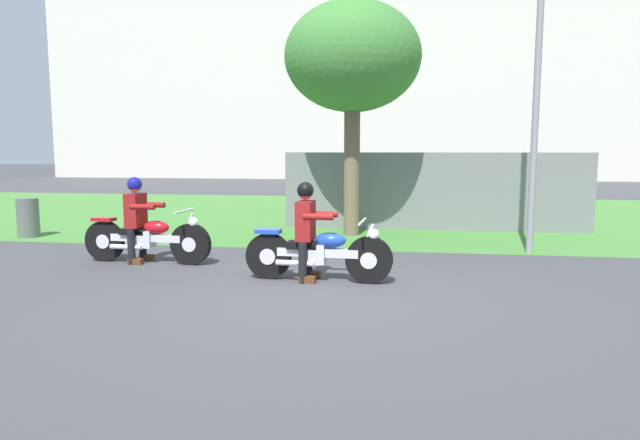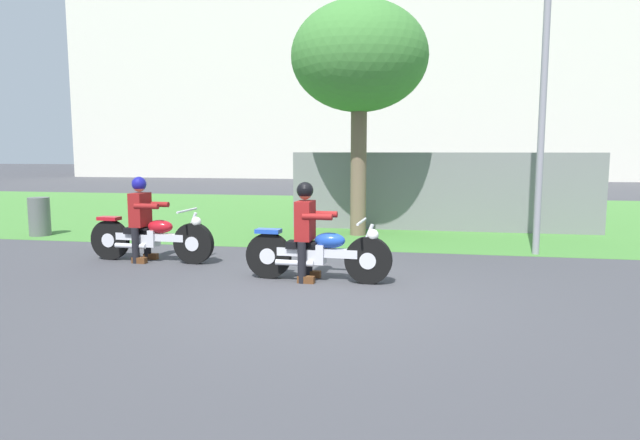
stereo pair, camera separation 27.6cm
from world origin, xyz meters
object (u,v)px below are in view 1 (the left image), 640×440
at_px(motorcycle_follow, 147,239).
at_px(trash_can, 28,218).
at_px(rider_lead, 307,223).
at_px(motorcycle_lead, 318,253).
at_px(rider_follow, 137,213).
at_px(tree_roadside, 353,59).
at_px(streetlight_pole, 546,30).

distance_m(motorcycle_follow, trash_can, 4.36).
bearing_deg(rider_lead, motorcycle_follow, 166.46).
height_order(motorcycle_lead, rider_lead, rider_lead).
xyz_separation_m(rider_follow, tree_roadside, (3.22, 3.56, 2.95)).
distance_m(rider_lead, rider_follow, 3.11).
xyz_separation_m(rider_lead, rider_follow, (-2.99, 0.85, 0.00)).
bearing_deg(rider_follow, motorcycle_lead, -12.24).
xyz_separation_m(rider_lead, tree_roadside, (0.22, 4.42, 2.95)).
bearing_deg(trash_can, tree_roadside, 11.30).
distance_m(rider_lead, tree_roadside, 5.32).
distance_m(motorcycle_lead, motorcycle_follow, 3.11).
distance_m(rider_follow, trash_can, 4.23).
bearing_deg(motorcycle_lead, rider_follow, 167.76).
relative_size(motorcycle_lead, tree_roadside, 0.43).
bearing_deg(trash_can, streetlight_pole, -1.87).
bearing_deg(trash_can, rider_follow, -31.51).
relative_size(motorcycle_lead, rider_follow, 1.50).
height_order(rider_follow, trash_can, rider_follow).
height_order(rider_lead, rider_follow, rider_follow).
xyz_separation_m(motorcycle_lead, rider_lead, (-0.17, 0.01, 0.42)).
xyz_separation_m(tree_roadside, streetlight_pole, (3.51, -1.70, 0.13)).
bearing_deg(tree_roadside, rider_lead, -92.91).
height_order(tree_roadside, trash_can, tree_roadside).
bearing_deg(motorcycle_follow, rider_lead, -13.54).
bearing_deg(streetlight_pole, trash_can, 178.13).
distance_m(motorcycle_lead, rider_follow, 3.30).
relative_size(motorcycle_follow, tree_roadside, 0.45).
distance_m(motorcycle_lead, rider_lead, 0.46).
distance_m(motorcycle_lead, trash_can, 7.41).
distance_m(motorcycle_lead, tree_roadside, 5.57).
distance_m(streetlight_pole, trash_can, 10.90).
distance_m(rider_follow, streetlight_pole, 7.63).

